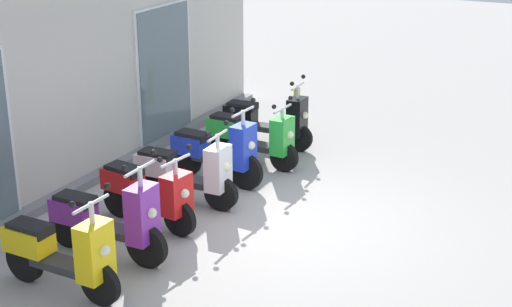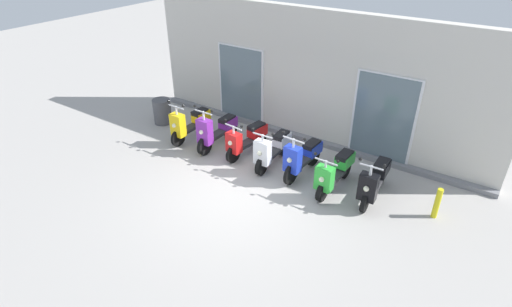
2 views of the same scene
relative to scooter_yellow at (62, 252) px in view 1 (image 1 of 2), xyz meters
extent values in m
plane|color=#A8A39E|center=(2.62, -1.28, -0.50)|extent=(40.00, 40.00, 0.00)
cube|color=beige|center=(2.62, 1.97, 1.28)|extent=(9.98, 0.30, 3.55)
cube|color=slate|center=(2.62, 1.72, -0.44)|extent=(9.98, 0.20, 0.12)
cube|color=silver|center=(4.76, 1.80, 0.65)|extent=(1.57, 0.04, 2.30)
cube|color=slate|center=(4.76, 1.78, 0.65)|extent=(1.45, 0.02, 2.22)
cylinder|color=black|center=(-0.01, -0.49, -0.26)|extent=(0.09, 0.48, 0.48)
cylinder|color=black|center=(0.02, 0.56, -0.26)|extent=(0.09, 0.48, 0.48)
cube|color=#2D2D30|center=(0.00, 0.03, -0.16)|extent=(0.28, 0.66, 0.09)
cube|color=yellow|center=(-0.01, -0.45, 0.11)|extent=(0.39, 0.25, 0.63)
sphere|color=#F2EFCC|center=(-0.02, -0.58, 0.15)|extent=(0.12, 0.12, 0.12)
cube|color=yellow|center=(0.01, 0.46, 0.04)|extent=(0.31, 0.53, 0.28)
cube|color=black|center=(0.01, 0.42, 0.18)|extent=(0.27, 0.49, 0.11)
cylinder|color=silver|center=(-0.01, -0.45, 0.54)|extent=(0.06, 0.06, 0.26)
cylinder|color=silver|center=(-0.01, -0.45, 0.64)|extent=(0.54, 0.05, 0.04)
sphere|color=black|center=(0.26, -0.46, 0.74)|extent=(0.07, 0.07, 0.07)
sphere|color=black|center=(-0.28, -0.45, 0.74)|extent=(0.07, 0.07, 0.07)
cylinder|color=black|center=(0.89, -0.46, -0.24)|extent=(0.10, 0.52, 0.52)
cylinder|color=black|center=(0.89, 0.68, -0.24)|extent=(0.10, 0.52, 0.52)
cube|color=#2D2D30|center=(0.89, 0.11, -0.14)|extent=(0.26, 0.70, 0.09)
cube|color=purple|center=(0.89, -0.42, 0.16)|extent=(0.38, 0.24, 0.67)
sphere|color=#F2EFCC|center=(0.89, -0.55, 0.20)|extent=(0.12, 0.12, 0.12)
cube|color=purple|center=(0.89, 0.58, 0.00)|extent=(0.30, 0.52, 0.28)
cube|color=black|center=(0.89, 0.54, 0.14)|extent=(0.26, 0.48, 0.11)
cylinder|color=silver|center=(0.89, -0.42, 0.60)|extent=(0.06, 0.06, 0.25)
cylinder|color=silver|center=(0.89, -0.42, 0.71)|extent=(0.55, 0.04, 0.04)
sphere|color=black|center=(1.17, -0.41, 0.81)|extent=(0.07, 0.07, 0.07)
sphere|color=black|center=(0.62, -0.42, 0.81)|extent=(0.07, 0.07, 0.07)
cylinder|color=black|center=(1.75, -0.36, -0.27)|extent=(0.14, 0.47, 0.46)
cylinder|color=black|center=(1.88, 0.68, -0.27)|extent=(0.14, 0.47, 0.46)
cube|color=#2D2D30|center=(1.82, 0.16, -0.17)|extent=(0.34, 0.67, 0.09)
cube|color=red|center=(1.76, -0.32, 0.05)|extent=(0.41, 0.29, 0.52)
sphere|color=#F2EFCC|center=(1.74, -0.45, 0.09)|extent=(0.12, 0.12, 0.12)
cube|color=red|center=(1.87, 0.58, 0.04)|extent=(0.36, 0.55, 0.28)
cube|color=black|center=(1.87, 0.54, 0.18)|extent=(0.32, 0.51, 0.11)
cylinder|color=silver|center=(1.76, -0.32, 0.40)|extent=(0.06, 0.06, 0.22)
cylinder|color=silver|center=(1.76, -0.32, 0.49)|extent=(0.55, 0.10, 0.04)
sphere|color=black|center=(2.03, -0.35, 0.59)|extent=(0.07, 0.07, 0.07)
sphere|color=black|center=(1.49, -0.28, 0.59)|extent=(0.07, 0.07, 0.07)
cylinder|color=black|center=(2.66, -0.44, -0.27)|extent=(0.12, 0.47, 0.47)
cylinder|color=black|center=(2.62, 0.68, -0.27)|extent=(0.12, 0.47, 0.47)
cube|color=#2D2D30|center=(2.64, 0.12, -0.17)|extent=(0.28, 0.70, 0.09)
cube|color=white|center=(2.66, -0.40, 0.09)|extent=(0.39, 0.25, 0.60)
sphere|color=#F2EFCC|center=(2.67, -0.53, 0.13)|extent=(0.12, 0.12, 0.12)
cube|color=white|center=(2.63, 0.58, 0.00)|extent=(0.32, 0.53, 0.28)
cube|color=black|center=(2.63, 0.54, 0.14)|extent=(0.28, 0.49, 0.11)
cylinder|color=silver|center=(2.66, -0.40, 0.47)|extent=(0.06, 0.06, 0.20)
cylinder|color=silver|center=(2.66, -0.40, 0.55)|extent=(0.52, 0.05, 0.04)
sphere|color=black|center=(2.92, -0.39, 0.65)|extent=(0.07, 0.07, 0.07)
sphere|color=black|center=(2.40, -0.40, 0.65)|extent=(0.07, 0.07, 0.07)
cylinder|color=black|center=(3.45, -0.39, -0.23)|extent=(0.11, 0.54, 0.53)
cylinder|color=black|center=(3.52, 0.65, -0.23)|extent=(0.11, 0.54, 0.53)
cube|color=#2D2D30|center=(3.49, 0.13, -0.13)|extent=(0.30, 0.66, 0.09)
cube|color=#1E38C6|center=(3.46, -0.35, 0.15)|extent=(0.39, 0.26, 0.63)
sphere|color=#F2EFCC|center=(3.45, -0.48, 0.19)|extent=(0.12, 0.12, 0.12)
cube|color=#1E38C6|center=(3.51, 0.55, 0.02)|extent=(0.33, 0.54, 0.28)
cube|color=black|center=(3.51, 0.51, 0.16)|extent=(0.29, 0.49, 0.11)
cylinder|color=silver|center=(3.46, -0.35, 0.56)|extent=(0.06, 0.06, 0.23)
cylinder|color=silver|center=(3.46, -0.35, 0.66)|extent=(0.56, 0.07, 0.04)
sphere|color=black|center=(3.74, -0.37, 0.76)|extent=(0.07, 0.07, 0.07)
sphere|color=black|center=(3.18, -0.34, 0.76)|extent=(0.07, 0.07, 0.07)
cylinder|color=black|center=(4.35, -0.58, -0.28)|extent=(0.13, 0.45, 0.44)
cylinder|color=black|center=(4.41, 0.57, -0.28)|extent=(0.13, 0.45, 0.44)
cube|color=#2D2D30|center=(4.38, -0.01, -0.18)|extent=(0.29, 0.72, 0.09)
cube|color=green|center=(4.35, -0.54, 0.06)|extent=(0.39, 0.26, 0.56)
sphere|color=#F2EFCC|center=(4.35, -0.67, 0.10)|extent=(0.12, 0.12, 0.12)
cube|color=green|center=(4.40, 0.47, 0.04)|extent=(0.32, 0.53, 0.28)
cube|color=black|center=(4.40, 0.43, 0.18)|extent=(0.28, 0.49, 0.11)
cylinder|color=silver|center=(4.35, -0.54, 0.41)|extent=(0.06, 0.06, 0.18)
cylinder|color=silver|center=(4.35, -0.54, 0.48)|extent=(0.53, 0.06, 0.04)
sphere|color=black|center=(4.62, -0.56, 0.58)|extent=(0.07, 0.07, 0.07)
sphere|color=black|center=(4.09, -0.53, 0.58)|extent=(0.07, 0.07, 0.07)
cylinder|color=black|center=(5.27, -0.42, -0.27)|extent=(0.12, 0.45, 0.45)
cylinder|color=black|center=(5.22, 0.73, -0.27)|extent=(0.12, 0.45, 0.45)
cube|color=#2D2D30|center=(5.25, 0.15, -0.17)|extent=(0.29, 0.72, 0.09)
cube|color=black|center=(5.27, -0.38, 0.09)|extent=(0.39, 0.26, 0.60)
sphere|color=#F2EFCC|center=(5.27, -0.51, 0.13)|extent=(0.12, 0.12, 0.12)
cube|color=black|center=(5.23, 0.63, 0.01)|extent=(0.32, 0.53, 0.28)
cube|color=black|center=(5.23, 0.59, 0.15)|extent=(0.28, 0.49, 0.11)
cylinder|color=silver|center=(5.27, -0.38, 0.49)|extent=(0.06, 0.06, 0.24)
cylinder|color=silver|center=(5.27, -0.38, 0.59)|extent=(0.49, 0.06, 0.04)
sphere|color=black|center=(5.51, -0.37, 0.69)|extent=(0.07, 0.07, 0.07)
sphere|color=black|center=(5.03, -0.39, 0.69)|extent=(0.07, 0.07, 0.07)
cylinder|color=yellow|center=(6.57, 0.19, -0.15)|extent=(0.12, 0.12, 0.70)
camera|label=1|loc=(-5.54, -5.10, 3.74)|focal=53.69mm
camera|label=2|loc=(7.16, -7.42, 4.92)|focal=28.39mm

